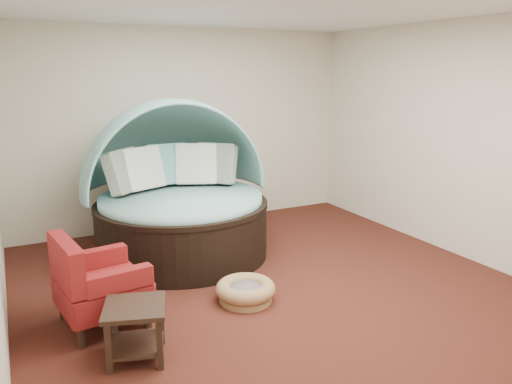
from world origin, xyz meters
name	(u,v)px	position (x,y,z in m)	size (l,w,h in m)	color
floor	(268,283)	(0.00, 0.00, 0.00)	(5.00, 5.00, 0.00)	#491C15
wall_back	(186,129)	(0.00, 2.50, 1.40)	(5.00, 5.00, 0.00)	beige
wall_front	(478,217)	(0.00, -2.50, 1.40)	(5.00, 5.00, 0.00)	beige
wall_right	(448,139)	(2.50, 0.00, 1.40)	(5.00, 5.00, 0.00)	beige
ceiling	(270,6)	(0.00, 0.00, 2.80)	(5.00, 5.00, 0.00)	white
canopy_daybed	(178,183)	(-0.53, 1.35, 0.88)	(2.26, 2.11, 1.90)	black
pet_basket	(245,291)	(-0.40, -0.27, 0.11)	(0.71, 0.71, 0.20)	olive
red_armchair	(96,284)	(-1.77, -0.10, 0.39)	(0.81, 0.81, 0.85)	black
side_table	(136,324)	(-1.59, -0.78, 0.29)	(0.59, 0.59, 0.45)	black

